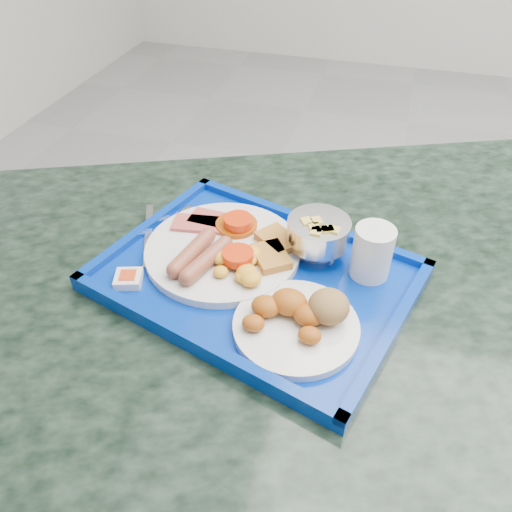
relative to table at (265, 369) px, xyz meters
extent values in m
cylinder|color=slate|center=(0.00, 0.00, -0.60)|extent=(0.62, 0.62, 0.03)
cylinder|color=slate|center=(0.00, 0.00, -0.21)|extent=(0.12, 0.12, 0.76)
cube|color=black|center=(0.00, 0.00, 0.19)|extent=(1.58, 1.34, 0.04)
cube|color=#032B98|center=(-0.02, 0.01, 0.22)|extent=(0.56, 0.48, 0.02)
cube|color=#032B98|center=(0.03, 0.17, 0.24)|extent=(0.47, 0.15, 0.01)
cube|color=#032B98|center=(-0.07, -0.15, 0.24)|extent=(0.47, 0.15, 0.01)
cube|color=#032B98|center=(0.20, -0.05, 0.24)|extent=(0.12, 0.34, 0.01)
cube|color=#032B98|center=(-0.24, 0.08, 0.24)|extent=(0.12, 0.34, 0.01)
cylinder|color=silver|center=(-0.09, 0.05, 0.24)|extent=(0.27, 0.27, 0.01)
cube|color=#BF504C|center=(-0.13, 0.11, 0.25)|extent=(0.09, 0.05, 0.01)
cube|color=#BF504C|center=(-0.15, 0.09, 0.25)|extent=(0.10, 0.06, 0.01)
cylinder|color=#B24807|center=(-0.09, 0.11, 0.25)|extent=(0.07, 0.07, 0.01)
sphere|color=#B24807|center=(-0.08, 0.11, 0.26)|extent=(0.01, 0.01, 0.01)
sphere|color=#B24807|center=(-0.08, 0.11, 0.26)|extent=(0.01, 0.01, 0.01)
sphere|color=#B24807|center=(-0.10, 0.12, 0.26)|extent=(0.01, 0.01, 0.01)
sphere|color=#B24807|center=(-0.10, 0.13, 0.26)|extent=(0.01, 0.01, 0.01)
sphere|color=#B24807|center=(-0.09, 0.12, 0.26)|extent=(0.01, 0.01, 0.01)
sphere|color=#B24807|center=(-0.10, 0.11, 0.26)|extent=(0.01, 0.01, 0.01)
sphere|color=#B24807|center=(-0.08, 0.10, 0.26)|extent=(0.01, 0.01, 0.01)
sphere|color=#B24807|center=(-0.10, 0.13, 0.26)|extent=(0.01, 0.01, 0.01)
sphere|color=#B24807|center=(-0.08, 0.13, 0.26)|extent=(0.01, 0.01, 0.01)
sphere|color=#B24807|center=(-0.07, 0.09, 0.26)|extent=(0.01, 0.01, 0.01)
sphere|color=#B24807|center=(-0.07, 0.12, 0.26)|extent=(0.01, 0.01, 0.01)
sphere|color=#B24807|center=(-0.06, 0.12, 0.26)|extent=(0.01, 0.01, 0.01)
sphere|color=#B24807|center=(-0.07, 0.13, 0.26)|extent=(0.01, 0.01, 0.01)
sphere|color=#B24807|center=(-0.08, 0.09, 0.26)|extent=(0.01, 0.01, 0.01)
cube|color=#BF7A2F|center=(0.00, 0.08, 0.25)|extent=(0.09, 0.08, 0.01)
cube|color=#BF7A2F|center=(0.00, 0.04, 0.25)|extent=(0.08, 0.09, 0.01)
cylinder|color=brown|center=(-0.13, 0.01, 0.26)|extent=(0.05, 0.10, 0.03)
cylinder|color=brown|center=(-0.10, -0.01, 0.26)|extent=(0.06, 0.10, 0.03)
ellipsoid|color=#FAAC2A|center=(-0.07, -0.02, 0.25)|extent=(0.02, 0.02, 0.02)
ellipsoid|color=#FAAC2A|center=(-0.03, -0.02, 0.25)|extent=(0.03, 0.03, 0.02)
ellipsoid|color=#FAAC2A|center=(-0.08, 0.01, 0.26)|extent=(0.03, 0.03, 0.02)
ellipsoid|color=#FAAC2A|center=(-0.02, -0.03, 0.26)|extent=(0.03, 0.03, 0.02)
ellipsoid|color=#FAAC2A|center=(-0.07, 0.01, 0.25)|extent=(0.02, 0.02, 0.02)
ellipsoid|color=#FAAC2A|center=(-0.03, -0.02, 0.26)|extent=(0.03, 0.03, 0.02)
ellipsoid|color=#FAAC2A|center=(-0.04, 0.00, 0.25)|extent=(0.03, 0.03, 0.02)
ellipsoid|color=#FAAC2A|center=(-0.03, 0.02, 0.25)|extent=(0.03, 0.03, 0.02)
ellipsoid|color=#FAAC2A|center=(-0.03, 0.03, 0.26)|extent=(0.03, 0.03, 0.02)
ellipsoid|color=#FAAC2A|center=(-0.06, 0.03, 0.25)|extent=(0.02, 0.02, 0.02)
ellipsoid|color=#FAAC2A|center=(-0.05, 0.03, 0.26)|extent=(0.03, 0.03, 0.02)
cylinder|color=red|center=(-0.08, 0.10, 0.26)|extent=(0.05, 0.05, 0.01)
cylinder|color=red|center=(-0.05, 0.01, 0.26)|extent=(0.05, 0.05, 0.01)
cylinder|color=silver|center=(0.07, -0.09, 0.24)|extent=(0.18, 0.18, 0.01)
ellipsoid|color=#9E4D12|center=(0.09, -0.11, 0.25)|extent=(0.03, 0.03, 0.02)
ellipsoid|color=#9E4D12|center=(0.08, -0.08, 0.26)|extent=(0.04, 0.04, 0.03)
ellipsoid|color=#9E4D12|center=(0.05, -0.06, 0.26)|extent=(0.05, 0.05, 0.04)
ellipsoid|color=#9E4D12|center=(0.02, -0.08, 0.26)|extent=(0.04, 0.04, 0.03)
ellipsoid|color=#9E4D12|center=(0.01, -0.11, 0.25)|extent=(0.03, 0.03, 0.02)
ellipsoid|color=olive|center=(0.11, -0.06, 0.27)|extent=(0.06, 0.06, 0.05)
cylinder|color=silver|center=(0.06, 0.09, 0.23)|extent=(0.07, 0.07, 0.01)
cylinder|color=silver|center=(0.06, 0.09, 0.25)|extent=(0.02, 0.02, 0.02)
cylinder|color=silver|center=(0.06, 0.09, 0.28)|extent=(0.11, 0.11, 0.04)
cube|color=#EBCA59|center=(0.07, 0.07, 0.30)|extent=(0.02, 0.02, 0.02)
cube|color=#EBCA59|center=(0.09, 0.07, 0.30)|extent=(0.02, 0.02, 0.02)
cube|color=#EBCA59|center=(0.06, 0.09, 0.30)|extent=(0.03, 0.03, 0.02)
cube|color=#EBCA59|center=(0.08, 0.07, 0.30)|extent=(0.03, 0.02, 0.02)
cube|color=#EBCA59|center=(0.06, 0.07, 0.30)|extent=(0.02, 0.03, 0.02)
cube|color=#EBCA59|center=(0.06, 0.06, 0.30)|extent=(0.02, 0.02, 0.02)
cube|color=#EBCA59|center=(0.04, 0.08, 0.30)|extent=(0.03, 0.03, 0.02)
cylinder|color=silver|center=(0.16, 0.07, 0.27)|extent=(0.06, 0.06, 0.09)
cylinder|color=#CD540B|center=(0.16, 0.07, 0.31)|extent=(0.06, 0.06, 0.01)
cube|color=silver|center=(-0.21, 0.06, 0.23)|extent=(0.04, 0.12, 0.00)
ellipsoid|color=silver|center=(-0.19, 0.14, 0.24)|extent=(0.04, 0.05, 0.01)
cube|color=silver|center=(-0.24, 0.06, 0.23)|extent=(0.08, 0.17, 0.00)
cube|color=silver|center=(-0.21, -0.06, 0.24)|extent=(0.05, 0.05, 0.01)
cube|color=red|center=(-0.21, -0.06, 0.25)|extent=(0.03, 0.03, 0.00)
camera|label=1|loc=(0.15, -0.57, 0.78)|focal=35.00mm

